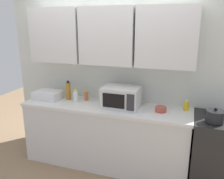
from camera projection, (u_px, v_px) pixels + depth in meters
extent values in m
cube|color=silver|center=(113.00, 72.00, 3.43)|extent=(3.19, 0.06, 2.60)
cube|color=silver|center=(58.00, 35.00, 3.35)|extent=(0.73, 0.33, 0.75)
cube|color=silver|center=(108.00, 36.00, 3.12)|extent=(0.73, 0.33, 0.75)
cube|color=silver|center=(167.00, 37.00, 2.88)|extent=(0.73, 0.33, 0.75)
cube|color=silver|center=(105.00, 136.00, 3.36)|extent=(2.29, 0.60, 0.86)
cube|color=white|center=(105.00, 107.00, 3.24)|extent=(2.32, 0.63, 0.04)
cube|color=black|center=(224.00, 154.00, 2.86)|extent=(0.76, 0.64, 0.90)
cylinder|color=black|center=(214.00, 122.00, 2.67)|extent=(0.18, 0.18, 0.01)
cylinder|color=black|center=(212.00, 114.00, 2.92)|extent=(0.18, 0.18, 0.01)
cylinder|color=black|center=(215.00, 116.00, 2.65)|extent=(0.20, 0.20, 0.13)
sphere|color=black|center=(216.00, 109.00, 2.62)|extent=(0.04, 0.04, 0.04)
cube|color=silver|center=(121.00, 97.00, 3.13)|extent=(0.48, 0.36, 0.28)
cube|color=black|center=(113.00, 101.00, 2.98)|extent=(0.29, 0.01, 0.18)
cube|color=#2D2D33|center=(130.00, 103.00, 2.91)|extent=(0.10, 0.01, 0.21)
cube|color=silver|center=(48.00, 95.00, 3.50)|extent=(0.38, 0.30, 0.12)
cylinder|color=white|center=(76.00, 96.00, 3.37)|extent=(0.07, 0.07, 0.15)
cylinder|color=yellow|center=(75.00, 90.00, 3.34)|extent=(0.05, 0.05, 0.03)
cylinder|color=#BC6638|center=(86.00, 96.00, 3.44)|extent=(0.06, 0.06, 0.13)
cylinder|color=yellow|center=(86.00, 91.00, 3.41)|extent=(0.04, 0.04, 0.02)
cylinder|color=#AD701E|center=(68.00, 91.00, 3.46)|extent=(0.07, 0.07, 0.25)
cylinder|color=black|center=(68.00, 82.00, 3.42)|extent=(0.04, 0.04, 0.03)
cylinder|color=gold|center=(186.00, 106.00, 3.03)|extent=(0.07, 0.07, 0.12)
cylinder|color=silver|center=(187.00, 101.00, 3.01)|extent=(0.05, 0.05, 0.02)
cylinder|color=#B24C3D|center=(161.00, 109.00, 2.99)|extent=(0.14, 0.14, 0.07)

